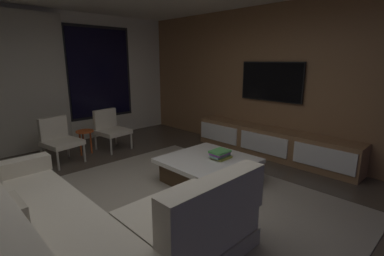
{
  "coord_description": "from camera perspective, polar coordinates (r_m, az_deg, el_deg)",
  "views": [
    {
      "loc": [
        -1.7,
        -2.46,
        1.73
      ],
      "look_at": [
        1.51,
        0.84,
        0.62
      ],
      "focal_mm": 26.36,
      "sensor_mm": 36.0,
      "label": 1
    }
  ],
  "objects": [
    {
      "name": "media_wall",
      "position": [
        5.37,
        18.65,
        8.81
      ],
      "size": [
        0.12,
        7.8,
        2.7
      ],
      "color": "#8E6642",
      "rests_on": "floor"
    },
    {
      "name": "accent_chair_by_curtain",
      "position": [
        5.33,
        -25.33,
        -1.83
      ],
      "size": [
        0.63,
        0.65,
        0.78
      ],
      "color": "#B2ADA0",
      "rests_on": "floor"
    },
    {
      "name": "accent_chair_near_window",
      "position": [
        5.8,
        -16.24,
        0.12
      ],
      "size": [
        0.6,
        0.62,
        0.78
      ],
      "color": "#B2ADA0",
      "rests_on": "floor"
    },
    {
      "name": "side_stool",
      "position": [
        5.6,
        -20.86,
        -1.34
      ],
      "size": [
        0.32,
        0.32,
        0.46
      ],
      "color": "#BF4C1E",
      "rests_on": "floor"
    },
    {
      "name": "floor",
      "position": [
        3.45,
        -8.62,
        -16.69
      ],
      "size": [
        9.2,
        9.2,
        0.0
      ],
      "primitive_type": "plane",
      "color": "#473D33"
    },
    {
      "name": "area_rug",
      "position": [
        3.57,
        -2.92,
        -15.36
      ],
      "size": [
        3.2,
        3.8,
        0.01
      ],
      "primitive_type": "cube",
      "color": "gray",
      "rests_on": "floor"
    },
    {
      "name": "back_wall_with_window",
      "position": [
        6.3,
        -29.41,
        8.33
      ],
      "size": [
        6.6,
        0.3,
        2.7
      ],
      "color": "silver",
      "rests_on": "floor"
    },
    {
      "name": "coffee_table",
      "position": [
        4.12,
        3.28,
        -8.46
      ],
      "size": [
        1.16,
        1.16,
        0.36
      ],
      "color": "#4A3521",
      "rests_on": "floor"
    },
    {
      "name": "media_console",
      "position": [
        5.33,
        15.84,
        -3.04
      ],
      "size": [
        0.46,
        3.1,
        0.52
      ],
      "color": "#8E6642",
      "rests_on": "floor"
    },
    {
      "name": "mounted_tv",
      "position": [
        5.39,
        15.74,
        9.03
      ],
      "size": [
        0.05,
        1.23,
        0.71
      ],
      "color": "black"
    },
    {
      "name": "sectional_couch",
      "position": [
        2.81,
        -21.6,
        -18.28
      ],
      "size": [
        1.98,
        2.5,
        0.82
      ],
      "color": "#B1A997",
      "rests_on": "floor"
    },
    {
      "name": "book_stack_on_coffee_table",
      "position": [
        4.06,
        5.74,
        -5.31
      ],
      "size": [
        0.29,
        0.22,
        0.12
      ],
      "color": "olive",
      "rests_on": "coffee_table"
    }
  ]
}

